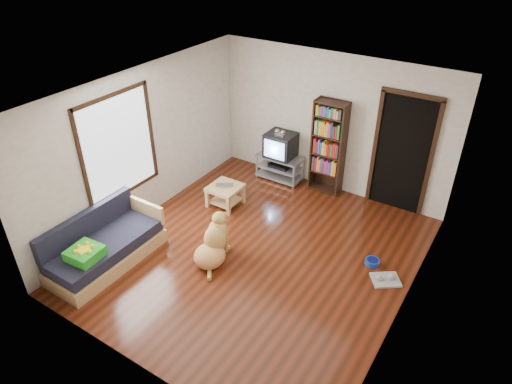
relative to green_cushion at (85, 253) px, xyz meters
The scene contains 18 objects.
ground 2.56m from the green_cushion, 45.85° to the left, with size 5.00×5.00×0.00m, color #541E0E.
ceiling 3.28m from the green_cushion, 45.85° to the left, with size 5.00×5.00×0.00m, color white.
wall_back 4.71m from the green_cushion, 67.87° to the left, with size 4.50×4.50×0.00m, color silver.
wall_front 2.05m from the green_cushion, 21.73° to the right, with size 4.50×4.50×0.00m, color silver.
wall_left 2.04m from the green_cushion, 105.50° to the left, with size 5.00×5.00×0.00m, color silver.
wall_right 4.46m from the green_cushion, 24.26° to the left, with size 5.00×5.00×0.00m, color silver.
green_cushion is the anchor object (origin of this frame).
laptop 2.69m from the green_cushion, 79.17° to the left, with size 0.31×0.20×0.02m, color #B6B5BA.
dog_bowl 4.24m from the green_cushion, 37.23° to the left, with size 0.22×0.22×0.08m, color #153B95.
grey_rag 4.35m from the green_cushion, 32.17° to the left, with size 0.40×0.32×0.03m, color #9F9F9F.
window 1.72m from the green_cushion, 110.38° to the left, with size 0.03×1.46×1.70m.
doorway 5.32m from the green_cushion, 54.10° to the left, with size 1.03×0.05×2.19m.
tv_stand 4.15m from the green_cushion, 78.15° to the left, with size 0.90×0.45×0.50m.
crt_tv 4.17m from the green_cushion, 78.22° to the left, with size 0.55×0.52×0.58m.
bookshelf 4.55m from the green_cushion, 66.53° to the left, with size 0.60×0.30×1.80m.
sofa 0.50m from the green_cushion, 106.37° to the left, with size 0.80×1.80×0.80m.
coffee_table 2.73m from the green_cushion, 79.29° to the left, with size 0.55×0.55×0.40m.
dog 1.85m from the green_cushion, 47.50° to the left, with size 0.53×0.90×0.76m.
Camera 1 is at (2.98, -4.72, 4.64)m, focal length 32.00 mm.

